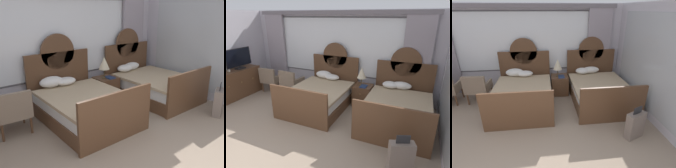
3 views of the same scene
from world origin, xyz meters
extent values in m
cube|color=silver|center=(0.00, 4.17, 1.35)|extent=(6.24, 0.07, 2.70)
cube|color=#575459|center=(0.00, 4.12, 1.59)|extent=(4.44, 0.02, 1.84)
cube|color=white|center=(0.00, 4.12, 1.59)|extent=(4.36, 0.02, 1.76)
cube|color=#998E99|center=(2.41, 4.03, 1.30)|extent=(0.75, 0.08, 2.60)
cube|color=silver|center=(3.16, 1.77, 1.35)|extent=(0.07, 4.73, 2.70)
cube|color=#B2B7BC|center=(3.11, 2.07, 1.35)|extent=(0.01, 3.31, 2.27)
cube|color=brown|center=(-0.01, 2.92, 0.15)|extent=(1.50, 2.06, 0.30)
cube|color=white|center=(-0.01, 2.92, 0.42)|extent=(1.44, 1.96, 0.24)
cube|color=tan|center=(-0.01, 2.84, 0.57)|extent=(1.54, 1.86, 0.06)
cube|color=brown|center=(-0.01, 3.98, 0.66)|extent=(1.58, 0.06, 1.32)
cylinder|color=brown|center=(-0.01, 3.98, 1.32)|extent=(0.83, 0.06, 0.83)
cube|color=brown|center=(-0.01, 1.86, 0.47)|extent=(1.58, 0.06, 0.94)
ellipsoid|color=white|center=(-0.32, 3.76, 0.72)|extent=(0.54, 0.33, 0.23)
ellipsoid|color=white|center=(0.00, 3.70, 0.69)|extent=(0.48, 0.32, 0.17)
cube|color=brown|center=(2.15, 2.92, 0.15)|extent=(1.50, 2.06, 0.30)
cube|color=white|center=(2.15, 2.92, 0.42)|extent=(1.44, 1.96, 0.24)
cube|color=tan|center=(2.15, 2.84, 0.57)|extent=(1.54, 1.86, 0.06)
cube|color=brown|center=(2.15, 3.98, 0.66)|extent=(1.58, 0.06, 1.32)
cylinder|color=brown|center=(2.15, 3.98, 1.32)|extent=(0.83, 0.06, 0.83)
cube|color=brown|center=(2.15, 1.86, 0.47)|extent=(1.58, 0.06, 0.94)
ellipsoid|color=white|center=(1.83, 3.72, 0.70)|extent=(0.44, 0.33, 0.19)
ellipsoid|color=white|center=(2.12, 3.76, 0.71)|extent=(0.54, 0.28, 0.21)
cube|color=brown|center=(1.07, 3.59, 0.30)|extent=(0.52, 0.52, 0.60)
sphere|color=tan|center=(1.07, 3.32, 0.43)|extent=(0.02, 0.02, 0.02)
cylinder|color=brown|center=(1.01, 3.58, 0.61)|extent=(0.14, 0.14, 0.02)
cylinder|color=brown|center=(1.01, 3.58, 0.72)|extent=(0.03, 0.03, 0.21)
cone|color=beige|center=(1.01, 3.58, 0.99)|extent=(0.27, 0.27, 0.32)
cube|color=navy|center=(1.11, 3.49, 0.62)|extent=(0.18, 0.26, 0.03)
cube|color=#84705B|center=(-1.32, 3.39, 0.39)|extent=(0.65, 0.65, 0.10)
cube|color=#84705B|center=(-1.33, 3.12, 0.65)|extent=(0.62, 0.11, 0.43)
cube|color=#84705B|center=(-1.04, 3.37, 0.52)|extent=(0.09, 0.55, 0.16)
cylinder|color=brown|center=(-1.05, 3.63, 0.17)|extent=(0.04, 0.04, 0.34)
cylinder|color=brown|center=(-1.08, 3.12, 0.17)|extent=(0.04, 0.04, 0.34)
cylinder|color=brown|center=(-1.59, 3.14, 0.17)|extent=(0.04, 0.04, 0.34)
cube|color=#75665B|center=(2.44, 1.31, 0.29)|extent=(0.45, 0.32, 0.59)
cube|color=#232326|center=(2.44, 1.31, 0.66)|extent=(0.22, 0.10, 0.15)
cylinder|color=black|center=(2.29, 1.24, 0.03)|extent=(0.05, 0.04, 0.05)
cylinder|color=black|center=(2.59, 1.37, 0.03)|extent=(0.05, 0.04, 0.05)
camera|label=1|loc=(-2.43, -0.96, 2.29)|focal=37.96mm
camera|label=2|loc=(2.52, -1.47, 2.55)|focal=30.37mm
camera|label=3|loc=(0.60, -1.47, 2.54)|focal=27.68mm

